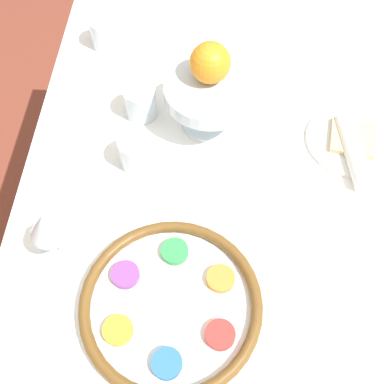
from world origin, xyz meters
name	(u,v)px	position (x,y,z in m)	size (l,w,h in m)	color
ground_plane	(215,298)	(0.00, 0.00, 0.00)	(8.00, 8.00, 0.00)	brown
dining_table	(221,253)	(0.00, 0.00, 0.37)	(1.42, 0.85, 0.74)	white
seder_plate	(171,304)	(-0.27, 0.10, 0.76)	(0.31, 0.31, 0.03)	white
wine_glass	(48,226)	(-0.18, 0.31, 0.84)	(0.07, 0.07, 0.13)	silver
fruit_stand	(209,95)	(0.14, 0.05, 0.83)	(0.19, 0.19, 0.11)	silver
orange_fruit	(210,63)	(0.16, 0.05, 0.89)	(0.08, 0.08, 0.08)	orange
bread_plate	(352,140)	(0.10, -0.25, 0.75)	(0.19, 0.19, 0.02)	silver
napkin_roll	(353,151)	(0.06, -0.25, 0.76)	(0.18, 0.06, 0.04)	white
cup_near	(136,152)	(0.03, 0.19, 0.78)	(0.07, 0.07, 0.07)	silver
cup_mid	(105,33)	(0.39, 0.31, 0.78)	(0.07, 0.07, 0.07)	silver
cup_far	(141,102)	(0.16, 0.20, 0.78)	(0.07, 0.07, 0.07)	silver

